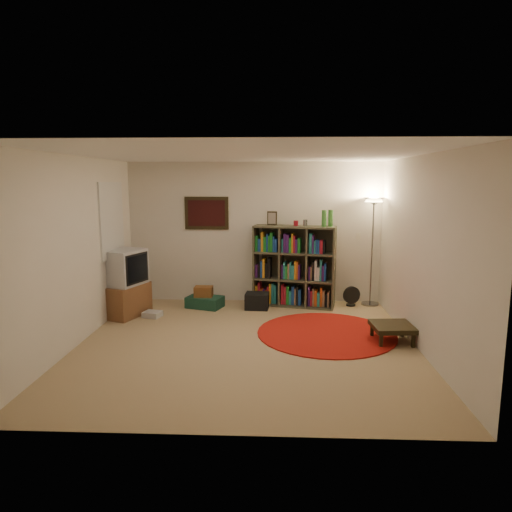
# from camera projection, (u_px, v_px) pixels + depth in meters

# --- Properties ---
(room) EXTENTS (4.54, 4.54, 2.54)m
(room) POSITION_uv_depth(u_px,v_px,m) (243.00, 251.00, 5.99)
(room) COLOR #A0855E
(room) RESTS_ON ground
(bookshelf) EXTENTS (1.46, 0.69, 1.69)m
(bookshelf) POSITION_uv_depth(u_px,v_px,m) (293.00, 267.00, 7.93)
(bookshelf) COLOR #46432F
(bookshelf) RESTS_ON ground
(floor_lamp) EXTENTS (0.43, 0.43, 1.89)m
(floor_lamp) POSITION_uv_depth(u_px,v_px,m) (373.00, 216.00, 7.82)
(floor_lamp) COLOR gray
(floor_lamp) RESTS_ON ground
(floor_fan) EXTENTS (0.31, 0.21, 0.35)m
(floor_fan) POSITION_uv_depth(u_px,v_px,m) (351.00, 296.00, 7.97)
(floor_fan) COLOR black
(floor_fan) RESTS_ON ground
(tv_stand) EXTENTS (0.74, 0.88, 1.08)m
(tv_stand) POSITION_uv_depth(u_px,v_px,m) (125.00, 284.00, 7.36)
(tv_stand) COLOR brown
(tv_stand) RESTS_ON ground
(dvd_box) EXTENTS (0.32, 0.29, 0.09)m
(dvd_box) POSITION_uv_depth(u_px,v_px,m) (152.00, 314.00, 7.34)
(dvd_box) COLOR #B5B4B9
(dvd_box) RESTS_ON ground
(suitcase) EXTENTS (0.68, 0.55, 0.19)m
(suitcase) POSITION_uv_depth(u_px,v_px,m) (205.00, 302.00, 7.89)
(suitcase) COLOR #14382A
(suitcase) RESTS_ON ground
(wicker_basket) EXTENTS (0.31, 0.23, 0.18)m
(wicker_basket) POSITION_uv_depth(u_px,v_px,m) (204.00, 292.00, 7.87)
(wicker_basket) COLOR brown
(wicker_basket) RESTS_ON suitcase
(duffel_bag) EXTENTS (0.41, 0.35, 0.27)m
(duffel_bag) POSITION_uv_depth(u_px,v_px,m) (257.00, 301.00, 7.81)
(duffel_bag) COLOR black
(duffel_bag) RESTS_ON ground
(paper_towel) EXTENTS (0.14, 0.14, 0.26)m
(paper_towel) POSITION_uv_depth(u_px,v_px,m) (274.00, 297.00, 8.10)
(paper_towel) COLOR white
(paper_towel) RESTS_ON ground
(red_rug) EXTENTS (1.98, 1.98, 0.02)m
(red_rug) POSITION_uv_depth(u_px,v_px,m) (326.00, 333.00, 6.54)
(red_rug) COLOR #96110A
(red_rug) RESTS_ON ground
(side_table) EXTENTS (0.57, 0.57, 0.25)m
(side_table) POSITION_uv_depth(u_px,v_px,m) (392.00, 327.00, 6.18)
(side_table) COLOR black
(side_table) RESTS_ON ground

